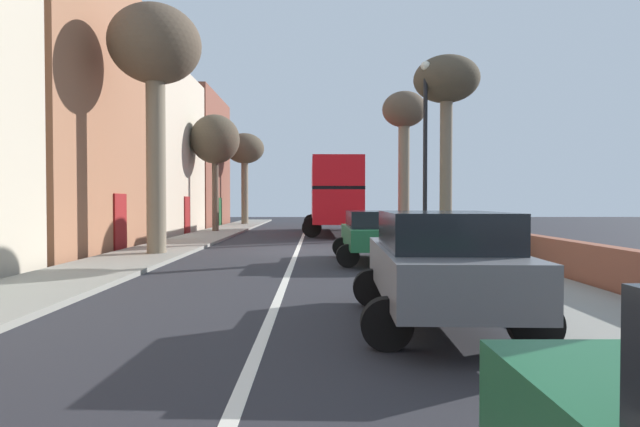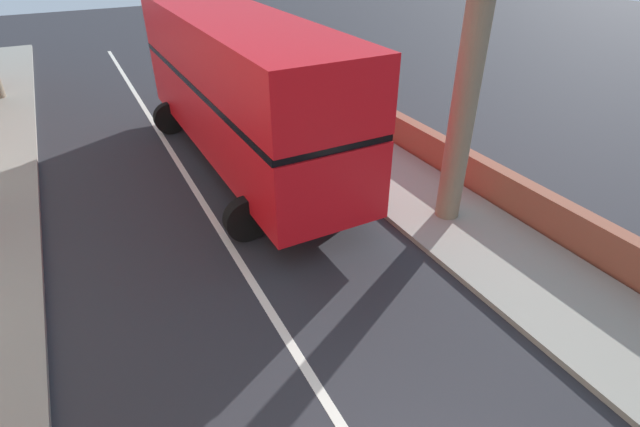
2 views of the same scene
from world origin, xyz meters
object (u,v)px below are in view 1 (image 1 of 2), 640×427
object	(u,v)px
parked_car_green_right_0	(376,232)
street_tree_left_6	(155,55)
street_tree_right_1	(446,89)
street_tree_right_5	(404,122)
litter_bin_right	(497,248)
double_decker_bus	(334,192)
parked_car_grey_right_2	(440,261)
street_tree_left_4	(215,141)
lamppost_right	(425,141)
street_tree_left_2	(245,151)

from	to	relation	value
parked_car_green_right_0	street_tree_left_6	size ratio (longest dim) A/B	0.53
street_tree_right_1	street_tree_right_5	distance (m)	6.94
street_tree_left_6	litter_bin_right	xyz separation A→B (m)	(9.86, -3.85, -5.96)
double_decker_bus	parked_car_green_right_0	distance (m)	14.13
parked_car_green_right_0	parked_car_grey_right_2	distance (m)	7.85
street_tree_right_1	litter_bin_right	world-z (taller)	street_tree_right_1
street_tree_right_1	litter_bin_right	xyz separation A→B (m)	(0.16, -4.49, -5.02)
street_tree_right_1	parked_car_grey_right_2	bearing A→B (deg)	-104.72
street_tree_right_1	litter_bin_right	size ratio (longest dim) A/B	6.64
street_tree_right_1	street_tree_left_4	distance (m)	15.96
lamppost_right	street_tree_right_5	bearing A→B (deg)	85.51
double_decker_bus	litter_bin_right	world-z (taller)	double_decker_bus
parked_car_green_right_0	lamppost_right	xyz separation A→B (m)	(1.80, 1.62, 2.92)
double_decker_bus	street_tree_right_1	size ratio (longest dim) A/B	1.54
lamppost_right	litter_bin_right	distance (m)	5.13
lamppost_right	litter_bin_right	bearing A→B (deg)	-75.63
parked_car_green_right_0	street_tree_right_5	distance (m)	10.57
street_tree_right_1	lamppost_right	bearing A→B (deg)	-144.98
lamppost_right	litter_bin_right	size ratio (longest dim) A/B	6.30
parked_car_grey_right_2	lamppost_right	bearing A→B (deg)	79.22
double_decker_bus	street_tree_left_2	distance (m)	12.29
street_tree_left_6	lamppost_right	bearing A→B (deg)	0.36
parked_car_grey_right_2	lamppost_right	xyz separation A→B (m)	(1.80, 9.47, 2.86)
street_tree_left_2	parked_car_green_right_0	bearing A→B (deg)	-73.00
parked_car_grey_right_2	street_tree_right_5	distance (m)	17.79
lamppost_right	parked_car_green_right_0	bearing A→B (deg)	-137.99
street_tree_left_2	street_tree_left_6	distance (m)	22.36
street_tree_left_4	parked_car_green_right_0	bearing A→B (deg)	-61.91
lamppost_right	street_tree_left_4	bearing A→B (deg)	126.60
double_decker_bus	street_tree_left_6	bearing A→B (deg)	-116.67
double_decker_bus	lamppost_right	distance (m)	12.76
litter_bin_right	parked_car_grey_right_2	bearing A→B (deg)	-116.73
lamppost_right	street_tree_left_2	bearing A→B (deg)	112.23
street_tree_left_4	street_tree_left_6	size ratio (longest dim) A/B	0.83
double_decker_bus	parked_car_green_right_0	bearing A→B (deg)	-86.73
parked_car_grey_right_2	lamppost_right	world-z (taller)	lamppost_right
street_tree_right_5	street_tree_right_1	bearing A→B (deg)	-87.93
parked_car_grey_right_2	street_tree_left_2	size ratio (longest dim) A/B	0.61
double_decker_bus	street_tree_left_2	size ratio (longest dim) A/B	1.48
parked_car_green_right_0	litter_bin_right	world-z (taller)	parked_car_green_right_0
double_decker_bus	lamppost_right	bearing A→B (deg)	-78.16
street_tree_left_2	street_tree_right_5	world-z (taller)	street_tree_right_5
parked_car_grey_right_2	street_tree_left_4	size ratio (longest dim) A/B	0.63
street_tree_left_6	lamppost_right	distance (m)	9.28
street_tree_right_1	street_tree_left_6	world-z (taller)	street_tree_left_6
street_tree_right_5	street_tree_left_6	distance (m)	12.15
double_decker_bus	street_tree_left_6	distance (m)	14.57
parked_car_green_right_0	street_tree_left_2	xyz separation A→B (m)	(-7.31, 23.90, 4.81)
litter_bin_right	street_tree_right_5	bearing A→B (deg)	92.05
double_decker_bus	street_tree_right_1	world-z (taller)	street_tree_right_1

